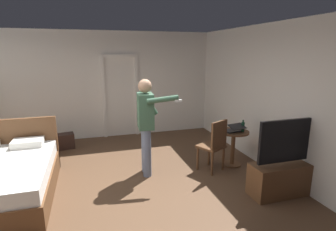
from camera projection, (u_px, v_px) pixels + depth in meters
ground_plane at (122, 194)px, 4.20m from camera, size 6.77×6.77×0.00m
wall_back at (104, 85)px, 6.80m from camera, size 5.83×0.12×2.70m
wall_right at (281, 101)px, 4.69m from camera, size 0.12×6.39×2.70m
doorway_frame at (120, 90)px, 6.87m from camera, size 0.93×0.08×2.13m
tv_flatscreen at (287, 173)px, 4.16m from camera, size 1.20×0.40×1.22m
side_table at (233, 142)px, 5.18m from camera, size 0.58×0.58×0.70m
laptop at (234, 129)px, 5.07m from camera, size 0.38×0.38×0.16m
bottle_on_table at (243, 127)px, 5.07m from camera, size 0.06×0.06×0.23m
wooden_chair at (214, 144)px, 4.89m from camera, size 0.56×0.56×0.99m
person_blue_shirt at (146, 121)px, 4.69m from camera, size 0.72×0.58×1.74m
suitcase_dark at (60, 142)px, 6.10m from camera, size 0.67×0.38×0.35m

